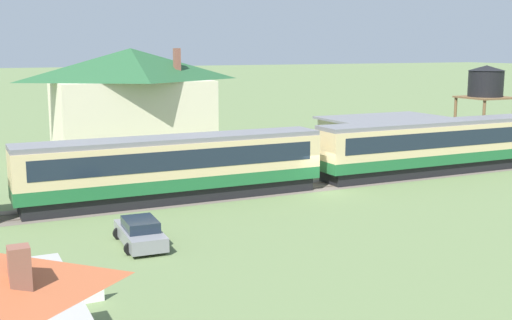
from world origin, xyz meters
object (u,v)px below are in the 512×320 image
station_house_dark_green_roof (132,101)px  water_tower (486,84)px  passenger_train (179,165)px  station_building (383,137)px  parked_car_grey (140,233)px

station_house_dark_green_roof → water_tower: bearing=-19.7°
station_house_dark_green_roof → water_tower: size_ratio=1.81×
passenger_train → station_building: size_ratio=5.72×
station_building → passenger_train: bearing=-160.1°
parked_car_grey → station_building: bearing=-56.2°
water_tower → parked_car_grey: size_ratio=1.77×
passenger_train → station_building: (21.94, 7.96, -0.46)m
station_building → station_house_dark_green_roof: station_house_dark_green_roof is taller
passenger_train → station_house_dark_green_roof: station_house_dark_green_roof is taller
parked_car_grey → water_tower: bearing=-65.1°
passenger_train → water_tower: size_ratio=7.70×
passenger_train → station_building: passenger_train is taller
station_building → water_tower: (11.36, -0.59, 4.49)m
station_building → station_house_dark_green_roof: 22.89m
station_building → water_tower: bearing=-3.0°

